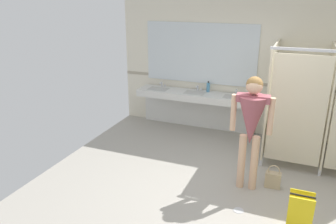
{
  "coord_description": "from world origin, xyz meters",
  "views": [
    {
      "loc": [
        0.63,
        -4.29,
        2.74
      ],
      "look_at": [
        -1.24,
        0.39,
        0.97
      ],
      "focal_mm": 36.16,
      "sensor_mm": 36.0,
      "label": 1
    }
  ],
  "objects_px": {
    "handbag": "(273,179)",
    "soap_dispenser": "(208,87)",
    "wet_floor_sign": "(300,215)",
    "person_standing": "(251,120)"
  },
  "relations": [
    {
      "from": "soap_dispenser",
      "to": "wet_floor_sign",
      "type": "relative_size",
      "value": 0.4
    },
    {
      "from": "person_standing",
      "to": "soap_dispenser",
      "type": "height_order",
      "value": "person_standing"
    },
    {
      "from": "wet_floor_sign",
      "to": "handbag",
      "type": "bearing_deg",
      "value": 110.96
    },
    {
      "from": "handbag",
      "to": "soap_dispenser",
      "type": "bearing_deg",
      "value": 129.21
    },
    {
      "from": "person_standing",
      "to": "wet_floor_sign",
      "type": "height_order",
      "value": "person_standing"
    },
    {
      "from": "handbag",
      "to": "soap_dispenser",
      "type": "relative_size",
      "value": 1.64
    },
    {
      "from": "handbag",
      "to": "soap_dispenser",
      "type": "distance_m",
      "value": 2.57
    },
    {
      "from": "person_standing",
      "to": "soap_dispenser",
      "type": "distance_m",
      "value": 2.37
    },
    {
      "from": "wet_floor_sign",
      "to": "soap_dispenser",
      "type": "bearing_deg",
      "value": 123.67
    },
    {
      "from": "handbag",
      "to": "soap_dispenser",
      "type": "xyz_separation_m",
      "value": [
        -1.55,
        1.9,
        0.79
      ]
    }
  ]
}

